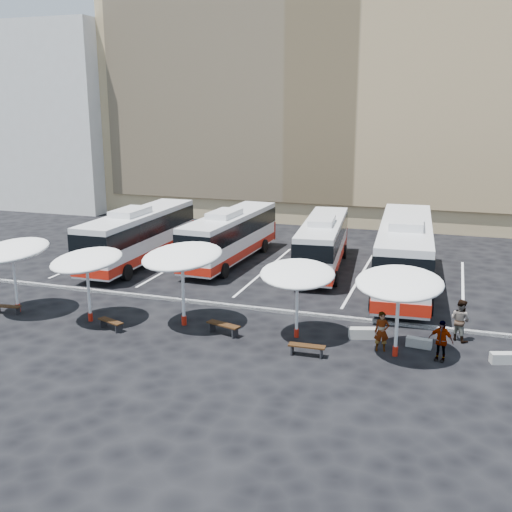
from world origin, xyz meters
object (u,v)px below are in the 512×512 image
(conc_bench_1, at_px, (419,343))
(passenger_2, at_px, (441,341))
(conc_bench_2, at_px, (505,358))
(sunshade_0, at_px, (12,251))
(bus_0, at_px, (139,234))
(conc_bench_0, at_px, (363,333))
(bus_3, at_px, (405,251))
(wood_bench_0, at_px, (8,308))
(bus_2, at_px, (323,242))
(passenger_0, at_px, (382,331))
(sunshade_1, at_px, (86,261))
(sunshade_4, at_px, (399,283))
(sunshade_3, at_px, (297,274))
(wood_bench_2, at_px, (223,326))
(passenger_1, at_px, (461,320))
(wood_bench_1, at_px, (111,323))
(bus_1, at_px, (230,235))
(wood_bench_3, at_px, (307,348))
(sunshade_2, at_px, (182,257))

(conc_bench_1, xyz_separation_m, passenger_2, (0.90, -1.20, 0.67))
(conc_bench_2, bearing_deg, sunshade_0, -177.33)
(bus_0, bearing_deg, conc_bench_0, -28.71)
(bus_0, xyz_separation_m, conc_bench_0, (16.15, -8.75, -1.72))
(bus_3, bearing_deg, wood_bench_0, -153.58)
(bus_0, xyz_separation_m, bus_2, (11.90, 2.28, -0.16))
(wood_bench_0, relative_size, conc_bench_2, 1.19)
(passenger_0, bearing_deg, sunshade_1, 170.55)
(bus_0, distance_m, sunshade_4, 20.55)
(passenger_0, bearing_deg, bus_2, 100.50)
(sunshade_0, relative_size, passenger_2, 2.72)
(sunshade_4, xyz_separation_m, conc_bench_2, (4.34, 0.66, -2.97))
(sunshade_3, xyz_separation_m, wood_bench_2, (-3.28, -0.73, -2.59))
(sunshade_0, xyz_separation_m, sunshade_1, (4.26, 0.03, -0.17))
(passenger_1, bearing_deg, sunshade_4, 82.91)
(wood_bench_2, bearing_deg, sunshade_1, -176.69)
(wood_bench_1, height_order, conc_bench_1, wood_bench_1)
(bus_0, relative_size, conc_bench_2, 10.25)
(bus_1, bearing_deg, sunshade_4, -43.26)
(bus_1, bearing_deg, sunshade_1, -98.30)
(conc_bench_1, distance_m, conc_bench_2, 3.50)
(wood_bench_3, bearing_deg, bus_2, 99.52)
(sunshade_0, height_order, sunshade_2, sunshade_2)
(bus_1, distance_m, wood_bench_3, 16.19)
(sunshade_1, relative_size, passenger_1, 2.38)
(wood_bench_0, bearing_deg, sunshade_0, 49.71)
(wood_bench_3, bearing_deg, sunshade_1, 175.95)
(bus_3, xyz_separation_m, sunshade_3, (-3.92, -9.24, 0.80))
(bus_0, height_order, passenger_1, bus_0)
(sunshade_1, bearing_deg, wood_bench_3, -4.05)
(wood_bench_1, bearing_deg, passenger_0, 6.75)
(sunshade_4, bearing_deg, bus_2, 114.91)
(sunshade_2, distance_m, sunshade_3, 5.54)
(wood_bench_0, relative_size, conc_bench_0, 1.11)
(sunshade_0, bearing_deg, bus_0, 84.13)
(sunshade_1, distance_m, passenger_1, 17.55)
(bus_1, bearing_deg, passenger_2, -39.14)
(bus_3, height_order, sunshade_3, bus_3)
(bus_3, relative_size, conc_bench_1, 12.50)
(wood_bench_0, xyz_separation_m, passenger_1, (21.74, 3.43, 0.64))
(wood_bench_1, distance_m, wood_bench_3, 9.48)
(wood_bench_0, height_order, passenger_1, passenger_1)
(wood_bench_2, bearing_deg, sunshade_3, 12.52)
(wood_bench_3, relative_size, conc_bench_2, 1.34)
(bus_2, distance_m, wood_bench_1, 15.51)
(passenger_1, bearing_deg, sunshade_1, 47.27)
(bus_3, bearing_deg, sunshade_3, -116.63)
(wood_bench_3, bearing_deg, sunshade_2, 165.01)
(bus_1, distance_m, bus_3, 11.82)
(passenger_1, bearing_deg, wood_bench_3, 69.21)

